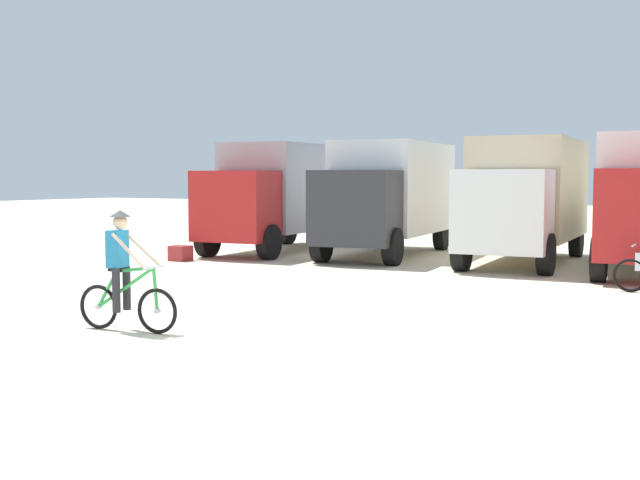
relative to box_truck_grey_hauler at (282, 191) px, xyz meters
The scene contains 6 objects.
ground_plane 13.97m from the box_truck_grey_hauler, 62.98° to the right, with size 120.00×120.00×0.00m, color beige.
box_truck_grey_hauler is the anchor object (origin of this frame).
box_truck_avon_van 3.55m from the box_truck_grey_hauler, ahead, with size 3.07×6.96×3.35m.
box_truck_tan_camper 7.68m from the box_truck_grey_hauler, ahead, with size 2.82×6.89×3.35m.
cyclist_orange_shirt 13.53m from the box_truck_grey_hauler, 67.86° to the right, with size 1.72×0.52×1.82m.
supply_crate 4.47m from the box_truck_grey_hauler, 100.76° to the right, with size 0.51×0.49×0.42m, color #9E2D2D.
Camera 1 is at (7.22, -9.03, 2.30)m, focal length 44.91 mm.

